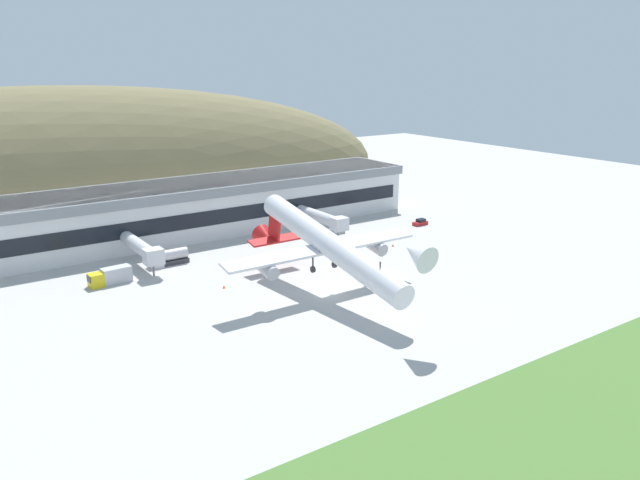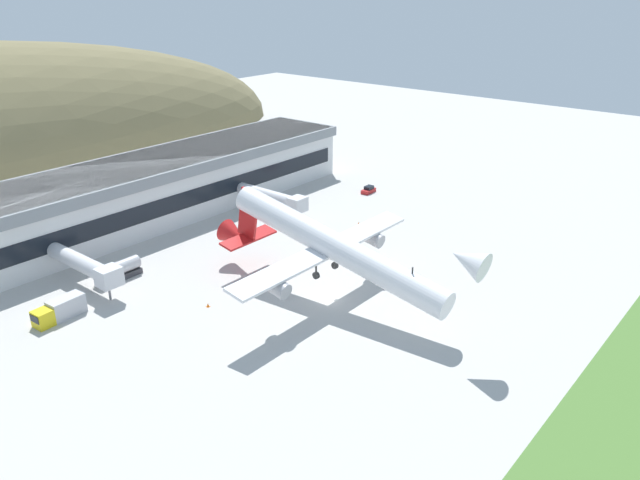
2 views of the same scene
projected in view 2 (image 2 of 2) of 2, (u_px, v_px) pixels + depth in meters
ground_plane at (330, 300)px, 93.97m from camera, size 352.64×352.64×0.00m
terminal_building at (136, 190)px, 121.42m from camera, size 102.87×18.64×11.86m
jetway_0 at (86, 266)px, 95.97m from camera, size 3.38×17.05×5.43m
jetway_1 at (274, 198)px, 125.76m from camera, size 3.38×17.31×5.43m
cargo_airplane at (330, 247)px, 90.83m from camera, size 37.23×47.24×12.48m
service_car_0 at (288, 210)px, 128.76m from camera, size 4.12×2.09×1.56m
service_car_1 at (369, 190)px, 141.10m from camera, size 3.84×1.97×1.54m
fuel_truck at (60, 310)px, 88.44m from camera, size 7.66×2.89×2.86m
box_truck at (119, 271)px, 100.08m from camera, size 7.83×2.31×3.02m
traffic_cone_0 at (359, 223)px, 122.93m from camera, size 0.52×0.52×0.58m
traffic_cone_1 at (208, 305)px, 92.03m from camera, size 0.52×0.52×0.58m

